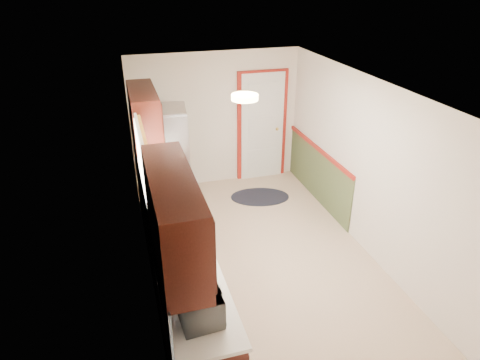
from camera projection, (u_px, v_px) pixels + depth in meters
room_shell at (262, 180)px, 5.45m from camera, size 3.20×5.20×2.52m
kitchen_run at (171, 233)px, 5.06m from camera, size 0.63×4.00×2.20m
back_wall_trim at (274, 136)px, 7.74m from camera, size 1.12×2.30×2.08m
ceiling_fixture at (245, 97)px, 4.69m from camera, size 0.30×0.30×0.06m
microwave at (198, 298)px, 3.63m from camera, size 0.33×0.54×0.36m
refrigerator at (166, 160)px, 6.85m from camera, size 0.79×0.76×1.73m
rug at (260, 197)px, 7.54m from camera, size 1.15×0.88×0.01m
cooktop at (157, 165)px, 6.47m from camera, size 0.49×0.59×0.02m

